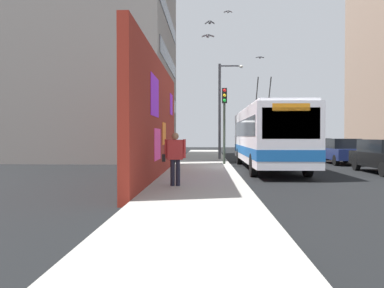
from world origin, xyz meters
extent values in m
plane|color=black|center=(0.00, 0.00, 0.00)|extent=(80.00, 80.00, 0.00)
cube|color=#9E9B93|center=(0.00, 1.60, 0.07)|extent=(48.00, 3.20, 0.15)
cube|color=maroon|center=(-4.60, 3.35, 2.38)|extent=(12.80, 0.30, 4.77)
cube|color=#8C19D8|center=(-6.44, 3.19, 3.17)|extent=(2.02, 0.02, 1.44)
cube|color=orange|center=(-3.47, 3.19, 1.84)|extent=(1.22, 0.02, 0.96)
cube|color=#8C19D8|center=(-0.10, 3.19, 3.39)|extent=(1.23, 0.02, 1.08)
cube|color=#F2338C|center=(-5.74, 3.19, 1.43)|extent=(1.73, 0.02, 1.19)
cube|color=gray|center=(10.01, 9.20, 7.58)|extent=(13.91, 9.77, 15.16)
cube|color=black|center=(10.01, 4.29, 4.40)|extent=(11.82, 0.04, 1.10)
cube|color=black|center=(10.01, 4.29, 7.60)|extent=(11.82, 0.04, 1.10)
cube|color=black|center=(10.01, 4.29, 10.80)|extent=(11.82, 0.04, 1.10)
cube|color=silver|center=(-0.07, -1.80, 1.76)|extent=(11.35, 2.53, 2.62)
cube|color=silver|center=(-0.07, -1.80, 3.13)|extent=(10.90, 2.33, 0.12)
cube|color=#1959A5|center=(-0.07, -1.80, 1.00)|extent=(11.37, 2.55, 0.44)
cube|color=black|center=(-5.73, -1.80, 2.22)|extent=(0.04, 2.15, 1.18)
cube|color=black|center=(-0.07, -1.80, 2.15)|extent=(10.44, 2.56, 0.84)
cube|color=orange|center=(-5.72, -1.80, 2.82)|extent=(0.06, 1.39, 0.28)
cylinder|color=black|center=(1.63, -2.15, 3.97)|extent=(1.43, 0.06, 2.00)
cylinder|color=black|center=(1.63, -1.45, 3.97)|extent=(1.43, 0.06, 2.00)
cylinder|color=black|center=(-3.71, -2.94, 0.50)|extent=(1.00, 0.28, 1.00)
cylinder|color=black|center=(-3.71, -0.66, 0.50)|extent=(1.00, 0.28, 1.00)
cylinder|color=black|center=(3.56, -2.94, 0.50)|extent=(1.00, 0.28, 1.00)
cylinder|color=black|center=(3.56, -0.66, 0.50)|extent=(1.00, 0.28, 1.00)
cylinder|color=black|center=(-3.54, -6.20, 0.32)|extent=(0.64, 0.22, 0.64)
cylinder|color=black|center=(-0.46, -6.20, 0.32)|extent=(0.64, 0.22, 0.64)
cube|color=navy|center=(4.12, -7.00, 0.65)|extent=(4.40, 1.78, 0.66)
cube|color=black|center=(4.21, -7.00, 1.28)|extent=(2.64, 1.60, 0.60)
cylinder|color=black|center=(2.67, -7.79, 0.32)|extent=(0.64, 0.22, 0.64)
cylinder|color=black|center=(2.67, -6.21, 0.32)|extent=(0.64, 0.22, 0.64)
cylinder|color=black|center=(5.57, -7.79, 0.32)|extent=(0.64, 0.22, 0.64)
cylinder|color=black|center=(5.57, -6.21, 0.32)|extent=(0.64, 0.22, 0.64)
cube|color=#B21E19|center=(9.92, -7.00, 0.65)|extent=(4.74, 1.83, 0.66)
cube|color=black|center=(10.01, -7.00, 1.28)|extent=(2.85, 1.65, 0.60)
cylinder|color=black|center=(8.35, -7.82, 0.32)|extent=(0.64, 0.22, 0.64)
cylinder|color=black|center=(8.35, -6.18, 0.32)|extent=(0.64, 0.22, 0.64)
cylinder|color=black|center=(11.48, -7.82, 0.32)|extent=(0.64, 0.22, 0.64)
cylinder|color=black|center=(11.48, -6.18, 0.32)|extent=(0.64, 0.22, 0.64)
cylinder|color=#1E1E2D|center=(-7.98, 2.25, 0.57)|extent=(0.14, 0.14, 0.84)
cylinder|color=#1E1E2D|center=(-7.98, 2.42, 0.57)|extent=(0.14, 0.14, 0.84)
cube|color=#BF3333|center=(-7.98, 2.34, 1.31)|extent=(0.22, 0.49, 0.63)
cylinder|color=#BF3333|center=(-7.98, 2.04, 1.34)|extent=(0.09, 0.09, 0.60)
cylinder|color=#BF3333|center=(-7.98, 2.63, 1.34)|extent=(0.09, 0.09, 0.60)
sphere|color=#936B4C|center=(-7.98, 2.34, 1.74)|extent=(0.23, 0.23, 0.23)
cube|color=black|center=(-7.98, 2.70, 1.04)|extent=(0.14, 0.10, 0.24)
cylinder|color=#2D382D|center=(1.78, 0.35, 2.30)|extent=(0.14, 0.14, 4.31)
cube|color=black|center=(1.56, 0.35, 4.01)|extent=(0.20, 0.28, 0.84)
sphere|color=red|center=(1.45, 0.35, 4.29)|extent=(0.18, 0.18, 0.18)
sphere|color=yellow|center=(1.45, 0.35, 4.01)|extent=(0.18, 0.18, 0.18)
sphere|color=green|center=(1.45, 0.35, 3.73)|extent=(0.18, 0.18, 0.18)
cylinder|color=#4C4C51|center=(6.80, 0.45, 3.45)|extent=(0.18, 0.18, 6.61)
cylinder|color=#4C4C51|center=(6.80, -0.30, 6.61)|extent=(0.10, 1.49, 0.10)
ellipsoid|color=silver|center=(6.80, -1.04, 6.56)|extent=(0.44, 0.28, 0.20)
ellipsoid|color=slate|center=(-2.97, 1.29, 6.17)|extent=(0.32, 0.14, 0.12)
cube|color=slate|center=(-2.97, 1.15, 6.20)|extent=(0.20, 0.27, 0.10)
cube|color=slate|center=(-2.97, 1.43, 6.20)|extent=(0.20, 0.27, 0.10)
ellipsoid|color=gray|center=(4.83, -0.01, 9.71)|extent=(0.32, 0.14, 0.12)
cube|color=gray|center=(4.83, -0.15, 9.74)|extent=(0.20, 0.27, 0.12)
cube|color=gray|center=(4.83, 0.13, 9.74)|extent=(0.20, 0.27, 0.12)
ellipsoid|color=#47474C|center=(5.98, -2.21, 7.00)|extent=(0.32, 0.14, 0.12)
cube|color=#47474C|center=(5.98, -2.35, 7.03)|extent=(0.20, 0.28, 0.08)
cube|color=#47474C|center=(5.98, -2.07, 7.03)|extent=(0.20, 0.28, 0.08)
ellipsoid|color=#47474C|center=(0.81, 1.18, 7.86)|extent=(0.32, 0.14, 0.12)
cube|color=#47474C|center=(0.81, 1.04, 7.89)|extent=(0.20, 0.25, 0.17)
cube|color=#47474C|center=(0.81, 1.32, 7.89)|extent=(0.20, 0.25, 0.17)
camera|label=1|loc=(-20.31, 1.32, 1.74)|focal=36.35mm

